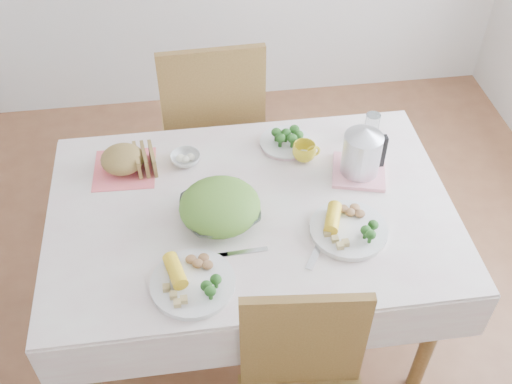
{
  "coord_description": "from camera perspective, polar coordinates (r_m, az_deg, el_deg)",
  "views": [
    {
      "loc": [
        -0.19,
        -1.53,
        2.36
      ],
      "look_at": [
        0.02,
        0.02,
        0.82
      ],
      "focal_mm": 42.0,
      "sensor_mm": 36.0,
      "label": 1
    }
  ],
  "objects": [
    {
      "name": "floor",
      "position": [
        2.82,
        -0.36,
        -12.28
      ],
      "size": [
        3.6,
        3.6,
        0.0
      ],
      "primitive_type": "plane",
      "color": "brown",
      "rests_on": "ground"
    },
    {
      "name": "chair_far",
      "position": [
        3.04,
        -4.23,
        5.75
      ],
      "size": [
        0.5,
        0.5,
        1.07
      ],
      "primitive_type": "cube",
      "rotation": [
        0.0,
        0.0,
        3.18
      ],
      "color": "brown",
      "rests_on": "floor"
    },
    {
      "name": "bread_loaf",
      "position": [
        2.39,
        -12.6,
        3.13
      ],
      "size": [
        0.21,
        0.21,
        0.1
      ],
      "primitive_type": "ellipsoid",
      "rotation": [
        0.0,
        0.0,
        0.34
      ],
      "color": "olive",
      "rests_on": "napkin"
    },
    {
      "name": "dinner_plate_right",
      "position": [
        2.16,
        8.8,
        -3.61
      ],
      "size": [
        0.39,
        0.39,
        0.02
      ],
      "primitive_type": "cylinder",
      "rotation": [
        0.0,
        0.0,
        -0.7
      ],
      "color": "white",
      "rests_on": "tablecloth"
    },
    {
      "name": "tablecloth",
      "position": [
        2.23,
        -0.44,
        -1.58
      ],
      "size": [
        1.5,
        1.0,
        0.01
      ],
      "primitive_type": "cube",
      "color": "silver",
      "rests_on": "dining_table"
    },
    {
      "name": "dinner_plate_left",
      "position": [
        1.99,
        -6.02,
        -8.68
      ],
      "size": [
        0.31,
        0.31,
        0.02
      ],
      "primitive_type": "cylinder",
      "rotation": [
        0.0,
        0.0,
        -0.09
      ],
      "color": "white",
      "rests_on": "tablecloth"
    },
    {
      "name": "fork_right",
      "position": [
        2.1,
        5.99,
        -5.22
      ],
      "size": [
        0.13,
        0.2,
        0.0
      ],
      "primitive_type": "cube",
      "rotation": [
        0.0,
        0.0,
        -0.54
      ],
      "color": "silver",
      "rests_on": "tablecloth"
    },
    {
      "name": "electric_kettle",
      "position": [
        2.31,
        10.08,
        4.0
      ],
      "size": [
        0.16,
        0.16,
        0.21
      ],
      "primitive_type": "cylinder",
      "rotation": [
        0.0,
        0.0,
        -0.05
      ],
      "color": "#B2B5BA",
      "rests_on": "pink_tray"
    },
    {
      "name": "dining_table",
      "position": [
        2.52,
        -0.39,
        -7.6
      ],
      "size": [
        1.4,
        0.9,
        0.75
      ],
      "primitive_type": "cube",
      "color": "brown",
      "rests_on": "floor"
    },
    {
      "name": "fruit_bowl",
      "position": [
        2.41,
        -6.73,
        3.17
      ],
      "size": [
        0.15,
        0.15,
        0.04
      ],
      "primitive_type": "imported",
      "rotation": [
        0.0,
        0.0,
        -0.26
      ],
      "color": "white",
      "rests_on": "tablecloth"
    },
    {
      "name": "glass_tumbler",
      "position": [
        2.53,
        10.99,
        6.3
      ],
      "size": [
        0.06,
        0.06,
        0.12
      ],
      "primitive_type": "cylinder",
      "rotation": [
        0.0,
        0.0,
        -0.06
      ],
      "color": "white",
      "rests_on": "tablecloth"
    },
    {
      "name": "yellow_mug",
      "position": [
        2.4,
        4.61,
        3.84
      ],
      "size": [
        0.1,
        0.1,
        0.08
      ],
      "primitive_type": "imported",
      "rotation": [
        0.0,
        0.0,
        -0.04
      ],
      "color": "yellow",
      "rests_on": "tablecloth"
    },
    {
      "name": "knife",
      "position": [
        2.08,
        -1.14,
        -5.72
      ],
      "size": [
        0.17,
        0.03,
        0.0
      ],
      "primitive_type": "cube",
      "rotation": [
        0.0,
        0.0,
        1.62
      ],
      "color": "silver",
      "rests_on": "tablecloth"
    },
    {
      "name": "salad_bowl",
      "position": [
        2.16,
        -3.43,
        -1.93
      ],
      "size": [
        0.33,
        0.33,
        0.07
      ],
      "primitive_type": "imported",
      "rotation": [
        0.0,
        0.0,
        0.23
      ],
      "color": "white",
      "rests_on": "tablecloth"
    },
    {
      "name": "broccoli_plate",
      "position": [
        2.49,
        2.84,
        4.71
      ],
      "size": [
        0.24,
        0.24,
        0.02
      ],
      "primitive_type": "cylinder",
      "rotation": [
        0.0,
        0.0,
        0.12
      ],
      "color": "beige",
      "rests_on": "tablecloth"
    },
    {
      "name": "napkin",
      "position": [
        2.43,
        -12.4,
        2.14
      ],
      "size": [
        0.25,
        0.25,
        0.0
      ],
      "primitive_type": "cube",
      "rotation": [
        0.0,
        0.0,
        -0.04
      ],
      "color": "#FA656B",
      "rests_on": "tablecloth"
    },
    {
      "name": "pink_tray",
      "position": [
        2.39,
        9.75,
        1.94
      ],
      "size": [
        0.25,
        0.25,
        0.02
      ],
      "primitive_type": "cube",
      "rotation": [
        0.0,
        0.0,
        -0.26
      ],
      "color": "pink",
      "rests_on": "tablecloth"
    }
  ]
}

